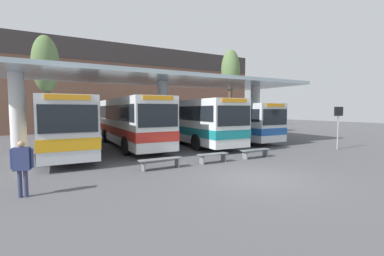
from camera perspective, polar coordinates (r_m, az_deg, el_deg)
The scene contains 15 objects.
ground_plane at distance 10.41m, azimuth 14.30°, elevation -10.66°, with size 100.00×100.00×0.00m, color #4C4C51.
townhouse_backdrop at distance 33.19m, azimuth -16.59°, elevation 10.12°, with size 40.00×0.58×10.74m.
station_canopy at distance 18.43m, azimuth -6.53°, elevation 9.26°, with size 22.18×6.94×4.88m.
transit_bus_left_bay at distance 17.68m, azimuth -26.37°, elevation 1.11°, with size 2.83×11.90×3.28m.
transit_bus_center_bay at distance 18.90m, azimuth -13.65°, elevation 1.74°, with size 2.70×11.40×3.39m.
transit_bus_right_bay at distance 20.40m, azimuth -0.90°, elevation 1.90°, with size 2.97×12.30×3.31m.
transit_bus_far_right_bay at distance 22.45m, azimuth 8.18°, elevation 1.75°, with size 2.98×10.38×3.09m.
waiting_bench_near_pillar at distance 14.48m, azimuth 13.91°, elevation -5.11°, with size 1.82×0.44×0.46m.
waiting_bench_mid_platform at distance 12.81m, azimuth 4.69°, elevation -6.23°, with size 1.60×0.44×0.46m.
waiting_bench_far_platform at distance 11.55m, azimuth -6.96°, elevation -7.31°, with size 1.99×0.44×0.46m.
info_sign_platform at distance 19.45m, azimuth 29.75°, elevation 1.75°, with size 0.90×0.09×2.82m.
pedestrian_waiting at distance 9.24m, azimuth -33.60°, elevation -6.52°, with size 0.63×0.33×1.70m.
poplar_tree_behind_left at distance 28.35m, azimuth 8.55°, elevation 12.15°, with size 1.99×1.99×9.03m.
poplar_tree_behind_right at distance 24.29m, azimuth -29.77°, elevation 11.87°, with size 2.06×2.06×8.59m.
parked_car_street at distance 30.13m, azimuth -19.24°, elevation 0.87°, with size 4.58×2.23×2.22m.
Camera 1 is at (-6.87, -7.37, 2.62)m, focal length 24.00 mm.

